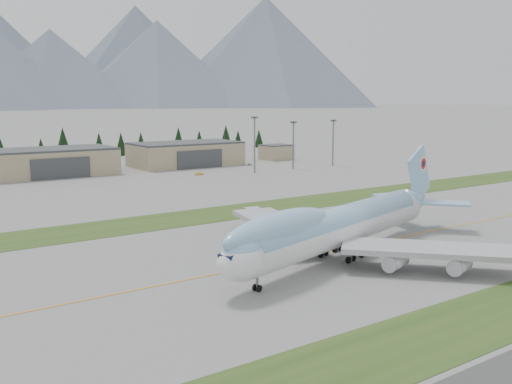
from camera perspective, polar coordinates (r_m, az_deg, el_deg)
ground at (r=115.40m, az=8.21°, el=-5.75°), size 7000.00×7000.00×0.00m
grass_strip_far at (r=150.55m, az=-3.52°, el=-2.16°), size 400.00×18.00×0.08m
taxiway_line_main at (r=115.40m, az=8.21°, el=-5.75°), size 400.00×0.40×0.02m
boeing_747_freighter at (r=107.69m, az=8.36°, el=-3.31°), size 73.95×61.52×19.48m
hangar_center at (r=240.46m, az=-19.79°, el=2.86°), size 48.00×26.60×10.80m
hangar_right at (r=262.27m, az=-7.03°, el=3.81°), size 48.00×26.60×10.80m
control_shed at (r=287.45m, az=2.03°, el=4.01°), size 14.00×12.00×7.60m
floodlight_masts at (r=225.76m, az=-3.31°, el=5.56°), size 165.82×5.13×23.07m
service_vehicle_b at (r=229.05m, az=-5.70°, el=1.71°), size 3.75×1.64×1.20m
service_vehicle_c at (r=263.10m, az=-0.63°, el=2.71°), size 2.31×3.80×1.03m
conifer_belt at (r=304.88m, az=-19.34°, el=4.35°), size 273.48×13.94×16.23m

